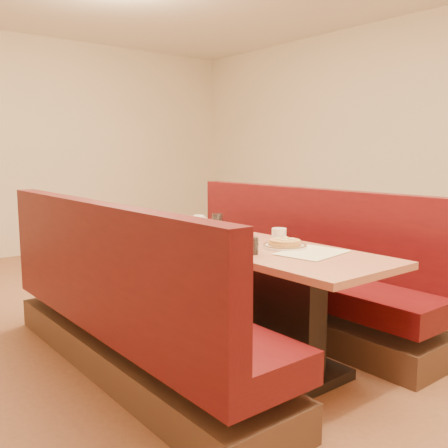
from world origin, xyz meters
TOP-DOWN VIEW (x-y plane):
  - ground at (0.00, 0.00)m, footprint 8.00×8.00m
  - room_envelope at (0.00, 0.00)m, footprint 6.04×8.04m
  - diner_table at (0.00, 0.00)m, footprint 0.70×2.50m
  - booth_left at (-0.73, 0.00)m, footprint 0.55×2.50m
  - booth_right at (0.73, 0.00)m, footprint 0.55×2.50m
  - placemat_near_left at (-0.12, -0.20)m, footprint 0.41×0.33m
  - placemat_near_right at (0.09, -0.74)m, footprint 0.44×0.36m
  - placemat_far_left at (-0.12, 0.75)m, footprint 0.50×0.42m
  - placemat_far_right at (0.12, 0.32)m, footprint 0.54×0.48m
  - pancake_plate at (0.08, -0.53)m, footprint 0.27×0.27m
  - eggs_plate at (-0.23, -0.30)m, footprint 0.24×0.24m
  - extra_plate_mid at (0.09, 0.05)m, footprint 0.23×0.23m
  - extra_plate_far at (-0.04, 1.03)m, footprint 0.18×0.18m
  - coffee_mug_a at (0.16, -0.40)m, footprint 0.13×0.09m
  - coffee_mug_b at (-0.11, 0.27)m, footprint 0.13×0.09m
  - coffee_mug_c at (0.19, 0.50)m, footprint 0.12×0.09m
  - coffee_mug_d at (-0.18, 0.79)m, footprint 0.14×0.10m
  - soda_tumbler_near at (-0.20, -0.54)m, footprint 0.07×0.07m
  - soda_tumbler_mid at (0.26, 0.37)m, footprint 0.08×0.08m

SIDE VIEW (x-z plane):
  - ground at x=0.00m, z-range 0.00..0.00m
  - booth_left at x=-0.73m, z-range -0.16..0.89m
  - booth_right at x=0.73m, z-range -0.16..0.89m
  - diner_table at x=0.00m, z-range 0.00..0.75m
  - placemat_near_left at x=-0.12m, z-range 0.75..0.76m
  - placemat_near_right at x=0.09m, z-range 0.75..0.76m
  - placemat_far_left at x=-0.12m, z-range 0.75..0.76m
  - placemat_far_right at x=0.12m, z-range 0.75..0.76m
  - extra_plate_far at x=-0.04m, z-range 0.74..0.78m
  - eggs_plate at x=-0.23m, z-range 0.74..0.79m
  - extra_plate_mid at x=0.09m, z-range 0.74..0.79m
  - pancake_plate at x=0.08m, z-range 0.74..0.80m
  - coffee_mug_c at x=0.19m, z-range 0.75..0.84m
  - soda_tumbler_near at x=-0.20m, z-range 0.75..0.85m
  - coffee_mug_b at x=-0.11m, z-range 0.75..0.85m
  - coffee_mug_a at x=0.16m, z-range 0.75..0.85m
  - coffee_mug_d at x=-0.18m, z-range 0.75..0.85m
  - soda_tumbler_mid at x=0.26m, z-range 0.75..0.86m
  - room_envelope at x=0.00m, z-range 0.52..3.34m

